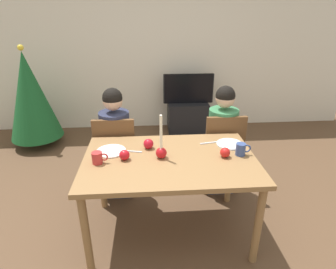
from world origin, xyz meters
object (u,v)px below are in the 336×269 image
at_px(person_right_child, 221,142).
at_px(plate_left, 111,151).
at_px(tv, 188,89).
at_px(apple_by_left_plate, 148,144).
at_px(dining_table, 170,167).
at_px(candle_centerpiece, 161,150).
at_px(plate_right, 230,144).
at_px(mug_left, 98,158).
at_px(apple_by_right_mug, 124,155).
at_px(tv_stand, 188,117).
at_px(chair_right, 222,148).
at_px(chair_left, 116,152).
at_px(christmas_tree, 30,96).
at_px(mug_right, 241,149).
at_px(person_left_child, 116,145).
at_px(apple_near_candle, 225,152).

bearing_deg(person_right_child, plate_left, -155.61).
xyz_separation_m(tv, apple_by_left_plate, (-0.64, -2.11, 0.08)).
height_order(dining_table, candle_centerpiece, candle_centerpiece).
distance_m(plate_right, mug_left, 1.15).
xyz_separation_m(dining_table, person_right_child, (0.60, 0.64, -0.10)).
bearing_deg(apple_by_right_mug, candle_centerpiece, 2.11).
bearing_deg(mug_left, person_right_child, 30.27).
xyz_separation_m(candle_centerpiece, apple_by_right_mug, (-0.29, -0.01, -0.03)).
distance_m(candle_centerpiece, plate_left, 0.45).
bearing_deg(tv_stand, chair_right, -85.79).
height_order(chair_left, christmas_tree, christmas_tree).
height_order(plate_left, plate_right, same).
bearing_deg(chair_left, mug_right, -28.61).
bearing_deg(tv, chair_right, -85.79).
bearing_deg(mug_right, candle_centerpiece, -179.77).
bearing_deg(chair_left, apple_by_left_plate, -51.64).
relative_size(tv, mug_right, 6.20).
height_order(person_left_child, christmas_tree, christmas_tree).
distance_m(mug_right, apple_by_right_mug, 0.95).
bearing_deg(chair_left, person_left_child, 90.00).
bearing_deg(person_right_child, mug_right, -91.07).
height_order(chair_right, mug_left, chair_right).
height_order(candle_centerpiece, apple_by_left_plate, candle_centerpiece).
distance_m(dining_table, person_right_child, 0.88).
bearing_deg(person_left_child, candle_centerpiece, -55.40).
bearing_deg(tv_stand, person_right_child, -85.71).
xyz_separation_m(chair_right, candle_centerpiece, (-0.67, -0.60, 0.31)).
bearing_deg(tv_stand, person_left_child, -120.52).
relative_size(apple_by_left_plate, apple_by_right_mug, 1.04).
bearing_deg(plate_left, plate_right, 3.27).
bearing_deg(chair_right, candle_centerpiece, -138.17).
relative_size(christmas_tree, apple_by_right_mug, 17.09).
bearing_deg(candle_centerpiece, apple_by_left_plate, 119.87).
bearing_deg(dining_table, plate_left, 163.16).
xyz_separation_m(mug_right, apple_near_candle, (-0.14, -0.03, -0.01)).
height_order(tv, plate_right, tv).
relative_size(person_left_child, christmas_tree, 0.82).
xyz_separation_m(chair_right, apple_by_left_plate, (-0.77, -0.42, 0.28)).
distance_m(mug_left, apple_near_candle, 1.02).
xyz_separation_m(chair_right, plate_right, (-0.05, -0.40, 0.24)).
relative_size(plate_left, apple_by_right_mug, 2.94).
bearing_deg(candle_centerpiece, person_left_child, 124.60).
bearing_deg(apple_by_right_mug, tv_stand, 69.99).
xyz_separation_m(plate_right, apple_by_left_plate, (-0.72, -0.02, 0.04)).
height_order(candle_centerpiece, plate_right, candle_centerpiece).
height_order(chair_right, candle_centerpiece, candle_centerpiece).
height_order(tv_stand, mug_left, mug_left).
relative_size(person_left_child, mug_right, 9.20).
xyz_separation_m(tv_stand, apple_by_right_mug, (-0.84, -2.30, 0.55)).
bearing_deg(dining_table, chair_left, 129.64).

